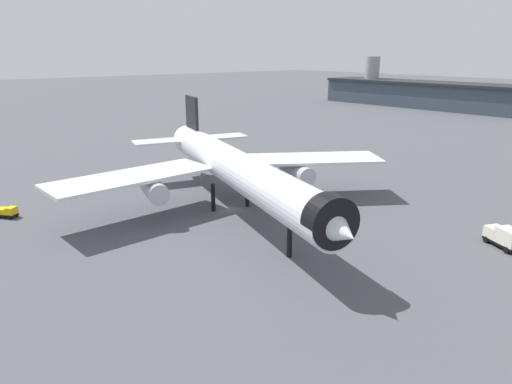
% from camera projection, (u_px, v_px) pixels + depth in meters
% --- Properties ---
extents(ground, '(900.00, 900.00, 0.00)m').
position_uv_depth(ground, '(230.00, 210.00, 80.87)').
color(ground, '#4C4F54').
extents(airliner_near_gate, '(65.59, 58.78, 17.53)m').
position_uv_depth(airliner_near_gate, '(235.00, 169.00, 77.20)').
color(airliner_near_gate, silver).
rests_on(airliner_near_gate, ground).
extents(terminal_building, '(165.41, 31.56, 23.84)m').
position_uv_depth(terminal_building, '(483.00, 98.00, 207.51)').
color(terminal_building, '#3D4756').
rests_on(terminal_building, ground).
extents(service_truck_front, '(5.96, 4.29, 3.00)m').
position_uv_depth(service_truck_front, '(504.00, 237.00, 65.05)').
color(service_truck_front, black).
rests_on(service_truck_front, ground).
extents(baggage_tug_wing, '(3.51, 3.29, 1.85)m').
position_uv_depth(baggage_tug_wing, '(7.00, 212.00, 76.97)').
color(baggage_tug_wing, black).
rests_on(baggage_tug_wing, ground).
extents(traffic_cone_wingtip, '(0.45, 0.45, 0.56)m').
position_uv_depth(traffic_cone_wingtip, '(137.00, 170.00, 107.23)').
color(traffic_cone_wingtip, '#F2600C').
rests_on(traffic_cone_wingtip, ground).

